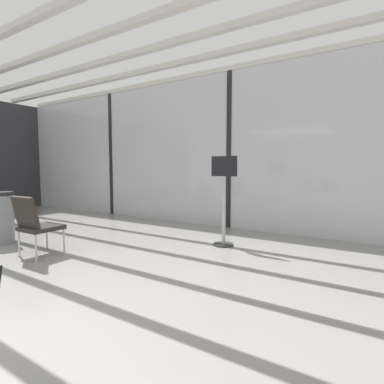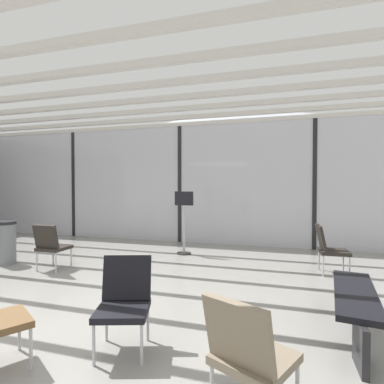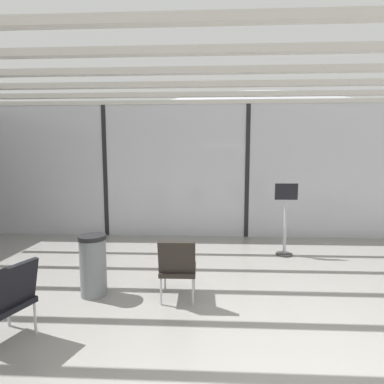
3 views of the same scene
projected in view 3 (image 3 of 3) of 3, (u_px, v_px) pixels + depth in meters
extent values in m
cube|color=silver|center=(247.00, 172.00, 7.05)|extent=(14.00, 0.08, 3.22)
cube|color=black|center=(106.00, 171.00, 7.21)|extent=(0.10, 0.12, 3.22)
cube|color=black|center=(247.00, 172.00, 7.05)|extent=(0.10, 0.12, 3.22)
cube|color=beige|center=(312.00, 16.00, 2.77)|extent=(13.72, 0.12, 0.10)
cube|color=beige|center=(288.00, 49.00, 3.59)|extent=(13.72, 0.12, 0.10)
cube|color=beige|center=(272.00, 69.00, 4.41)|extent=(13.72, 0.12, 0.10)
cube|color=beige|center=(262.00, 84.00, 5.23)|extent=(13.72, 0.12, 0.10)
cube|color=beige|center=(254.00, 94.00, 6.04)|extent=(13.72, 0.12, 0.10)
cube|color=beige|center=(248.00, 102.00, 6.86)|extent=(13.72, 0.12, 0.10)
ellipsoid|color=silver|center=(257.00, 151.00, 11.13)|extent=(13.15, 4.46, 4.46)
sphere|color=gray|center=(102.00, 151.00, 11.41)|extent=(2.45, 2.45, 2.45)
sphere|color=black|center=(154.00, 139.00, 9.22)|extent=(0.28, 0.28, 0.28)
sphere|color=black|center=(182.00, 139.00, 9.18)|extent=(0.28, 0.28, 0.28)
sphere|color=black|center=(211.00, 139.00, 9.14)|extent=(0.28, 0.28, 0.28)
sphere|color=black|center=(239.00, 139.00, 9.10)|extent=(0.28, 0.28, 0.28)
sphere|color=black|center=(268.00, 139.00, 9.06)|extent=(0.28, 0.28, 0.28)
cube|color=black|center=(2.00, 305.00, 3.01)|extent=(0.61, 0.61, 0.06)
cube|color=black|center=(14.00, 285.00, 2.90)|extent=(0.29, 0.50, 0.44)
cylinder|color=#BCBCC1|center=(8.00, 311.00, 3.30)|extent=(0.03, 0.03, 0.37)
cylinder|color=#BCBCC1|center=(35.00, 318.00, 3.15)|extent=(0.03, 0.03, 0.37)
cube|color=#28231E|center=(178.00, 270.00, 3.97)|extent=(0.49, 0.49, 0.06)
cube|color=#28231E|center=(177.00, 257.00, 3.73)|extent=(0.48, 0.15, 0.44)
cylinder|color=#BCBCC1|center=(194.00, 279.00, 4.19)|extent=(0.03, 0.03, 0.37)
cylinder|color=#BCBCC1|center=(165.00, 278.00, 4.21)|extent=(0.03, 0.03, 0.37)
cylinder|color=#BCBCC1|center=(193.00, 292.00, 3.77)|extent=(0.03, 0.03, 0.37)
cylinder|color=#BCBCC1|center=(161.00, 291.00, 3.79)|extent=(0.03, 0.03, 0.37)
cylinder|color=slate|center=(93.00, 267.00, 4.05)|extent=(0.36, 0.36, 0.80)
cylinder|color=black|center=(92.00, 237.00, 4.00)|extent=(0.38, 0.38, 0.06)
cylinder|color=#333333|center=(284.00, 254.00, 5.80)|extent=(0.32, 0.32, 0.03)
cylinder|color=#B2B2B7|center=(285.00, 228.00, 5.74)|extent=(0.06, 0.06, 1.10)
cube|color=black|center=(286.00, 192.00, 5.66)|extent=(0.44, 0.03, 0.32)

